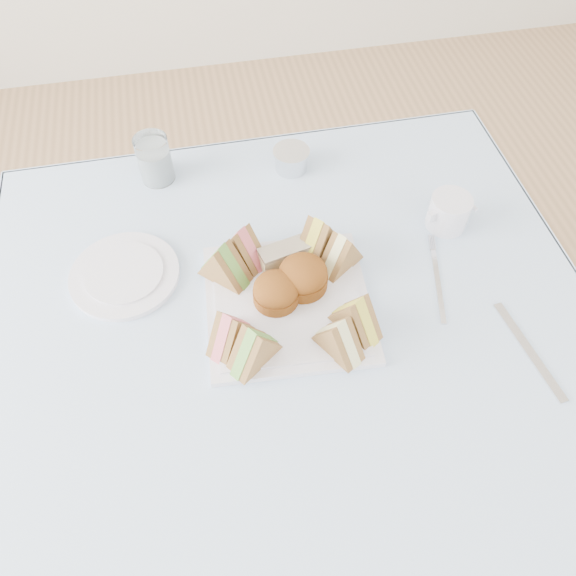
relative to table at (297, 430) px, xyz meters
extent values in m
plane|color=#9E7751|center=(0.00, 0.00, -0.37)|extent=(4.00, 4.00, 0.00)
cube|color=brown|center=(0.00, 0.00, 0.00)|extent=(0.90, 0.90, 0.74)
cube|color=#B2C6F0|center=(0.00, 0.00, 0.37)|extent=(1.02, 1.02, 0.01)
cube|color=silver|center=(0.00, 0.07, 0.38)|extent=(0.29, 0.29, 0.01)
cylinder|color=brown|center=(-0.02, 0.08, 0.41)|extent=(0.08, 0.08, 0.05)
cylinder|color=brown|center=(0.03, 0.10, 0.42)|extent=(0.10, 0.10, 0.06)
cube|color=tan|center=(0.01, 0.15, 0.41)|extent=(0.09, 0.05, 0.04)
cylinder|color=silver|center=(-0.27, 0.19, 0.38)|extent=(0.21, 0.21, 0.01)
cylinder|color=white|center=(-0.20, 0.43, 0.42)|extent=(0.08, 0.08, 0.10)
cylinder|color=silver|center=(0.07, 0.40, 0.40)|extent=(0.10, 0.10, 0.04)
cube|color=silver|center=(0.35, -0.09, 0.38)|extent=(0.04, 0.19, 0.00)
cube|color=silver|center=(0.26, 0.06, 0.38)|extent=(0.05, 0.16, 0.00)
cylinder|color=silver|center=(0.32, 0.19, 0.41)|extent=(0.09, 0.09, 0.07)
camera|label=1|loc=(-0.11, -0.45, 1.16)|focal=35.00mm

